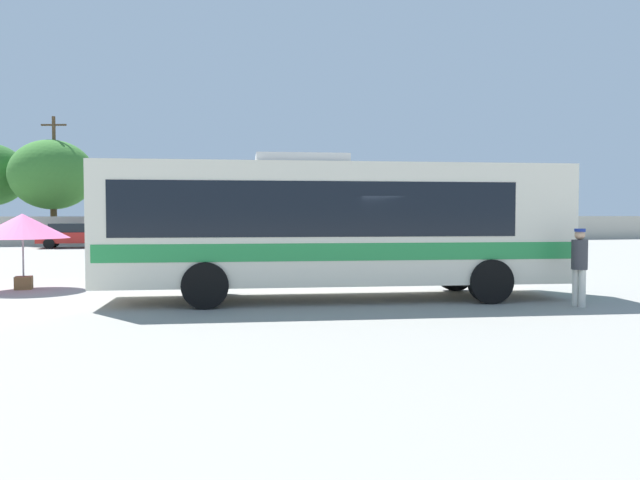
# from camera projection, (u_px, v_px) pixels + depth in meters

# --- Properties ---
(ground_plane) EXTENTS (300.00, 300.00, 0.00)m
(ground_plane) POSITION_uv_depth(u_px,v_px,m) (304.00, 266.00, 24.93)
(ground_plane) COLOR gray
(perimeter_wall) EXTENTS (80.00, 0.30, 1.96)m
(perimeter_wall) POSITION_uv_depth(u_px,v_px,m) (241.00, 230.00, 44.13)
(perimeter_wall) COLOR #B2AD9E
(perimeter_wall) RESTS_ON ground_plane
(coach_bus_cream_green) EXTENTS (11.53, 4.01, 3.53)m
(coach_bus_cream_green) POSITION_uv_depth(u_px,v_px,m) (330.00, 223.00, 15.00)
(coach_bus_cream_green) COLOR silver
(coach_bus_cream_green) RESTS_ON ground_plane
(attendant_by_bus_door) EXTENTS (0.44, 0.44, 1.77)m
(attendant_by_bus_door) POSITION_uv_depth(u_px,v_px,m) (579.00, 262.00, 13.77)
(attendant_by_bus_door) COLOR silver
(attendant_by_bus_door) RESTS_ON ground_plane
(vendor_umbrella_secondary_pink) EXTENTS (2.47, 2.47, 2.11)m
(vendor_umbrella_secondary_pink) POSITION_uv_depth(u_px,v_px,m) (23.00, 227.00, 16.96)
(vendor_umbrella_secondary_pink) COLOR gray
(vendor_umbrella_secondary_pink) RESTS_ON ground_plane
(parked_car_leftmost_red) EXTENTS (4.22, 1.99, 1.53)m
(parked_car_leftmost_red) POSITION_uv_depth(u_px,v_px,m) (73.00, 235.00, 38.24)
(parked_car_leftmost_red) COLOR red
(parked_car_leftmost_red) RESTS_ON ground_plane
(parked_car_second_white) EXTENTS (4.32, 2.01, 1.47)m
(parked_car_second_white) POSITION_uv_depth(u_px,v_px,m) (163.00, 235.00, 39.23)
(parked_car_second_white) COLOR silver
(parked_car_second_white) RESTS_ON ground_plane
(parked_car_third_white) EXTENTS (4.39, 2.26, 1.53)m
(parked_car_third_white) POSITION_uv_depth(u_px,v_px,m) (256.00, 233.00, 41.82)
(parked_car_third_white) COLOR silver
(parked_car_third_white) RESTS_ON ground_plane
(utility_pole_near) EXTENTS (1.76, 0.62, 9.03)m
(utility_pole_near) POSITION_uv_depth(u_px,v_px,m) (55.00, 178.00, 43.41)
(utility_pole_near) COLOR #4C3823
(utility_pole_near) RESTS_ON ground_plane
(roadside_tree_midleft) EXTENTS (5.82, 5.82, 7.40)m
(roadside_tree_midleft) POSITION_uv_depth(u_px,v_px,m) (52.00, 175.00, 43.51)
(roadside_tree_midleft) COLOR brown
(roadside_tree_midleft) RESTS_ON ground_plane
(roadside_tree_midright) EXTENTS (3.82, 3.82, 5.59)m
(roadside_tree_midright) POSITION_uv_depth(u_px,v_px,m) (227.00, 190.00, 45.94)
(roadside_tree_midright) COLOR brown
(roadside_tree_midright) RESTS_ON ground_plane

